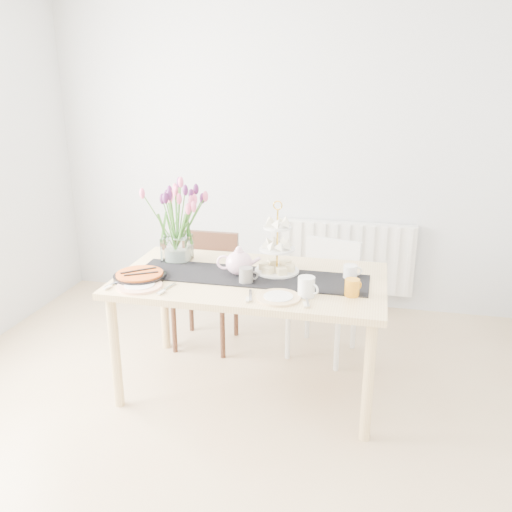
% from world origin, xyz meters
% --- Properties ---
extents(room_shell, '(4.50, 4.50, 4.50)m').
position_xyz_m(room_shell, '(0.00, 0.00, 1.30)').
color(room_shell, tan).
rests_on(room_shell, ground).
extents(radiator, '(1.20, 0.08, 0.60)m').
position_xyz_m(radiator, '(0.50, 2.19, 0.45)').
color(radiator, white).
rests_on(radiator, room_shell).
extents(dining_table, '(1.60, 0.90, 0.75)m').
position_xyz_m(dining_table, '(0.05, 0.77, 0.67)').
color(dining_table, tan).
rests_on(dining_table, ground).
extents(chair_brown, '(0.40, 0.40, 0.82)m').
position_xyz_m(chair_brown, '(-0.41, 1.35, 0.47)').
color(chair_brown, '#361E13').
rests_on(chair_brown, ground).
extents(chair_white, '(0.49, 0.49, 0.81)m').
position_xyz_m(chair_white, '(0.46, 1.38, 0.47)').
color(chair_white, white).
rests_on(chair_white, ground).
extents(table_runner, '(1.40, 0.35, 0.01)m').
position_xyz_m(table_runner, '(0.05, 0.77, 0.75)').
color(table_runner, black).
rests_on(table_runner, dining_table).
extents(tulip_vase, '(0.62, 0.62, 0.52)m').
position_xyz_m(tulip_vase, '(-0.48, 0.96, 1.09)').
color(tulip_vase, silver).
rests_on(tulip_vase, dining_table).
extents(cake_stand, '(0.27, 0.27, 0.40)m').
position_xyz_m(cake_stand, '(0.19, 0.88, 0.86)').
color(cake_stand, gold).
rests_on(cake_stand, dining_table).
extents(teapot, '(0.28, 0.24, 0.17)m').
position_xyz_m(teapot, '(-0.02, 0.78, 0.83)').
color(teapot, white).
rests_on(teapot, dining_table).
extents(cream_jug, '(0.10, 0.10, 0.08)m').
position_xyz_m(cream_jug, '(0.64, 0.87, 0.79)').
color(cream_jug, white).
rests_on(cream_jug, dining_table).
extents(tart_tin, '(0.31, 0.31, 0.04)m').
position_xyz_m(tart_tin, '(-0.59, 0.59, 0.77)').
color(tart_tin, black).
rests_on(tart_tin, dining_table).
extents(mug_grey, '(0.10, 0.10, 0.10)m').
position_xyz_m(mug_grey, '(0.05, 0.66, 0.80)').
color(mug_grey, slate).
rests_on(mug_grey, dining_table).
extents(mug_white, '(0.13, 0.13, 0.11)m').
position_xyz_m(mug_white, '(0.42, 0.54, 0.81)').
color(mug_white, silver).
rests_on(mug_white, dining_table).
extents(mug_orange, '(0.11, 0.11, 0.10)m').
position_xyz_m(mug_orange, '(0.66, 0.61, 0.80)').
color(mug_orange, orange).
rests_on(mug_orange, dining_table).
extents(plate_left, '(0.31, 0.31, 0.01)m').
position_xyz_m(plate_left, '(-0.53, 0.47, 0.76)').
color(plate_left, white).
rests_on(plate_left, dining_table).
extents(plate_right, '(0.29, 0.29, 0.01)m').
position_xyz_m(plate_right, '(0.28, 0.48, 0.76)').
color(plate_right, silver).
rests_on(plate_right, dining_table).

